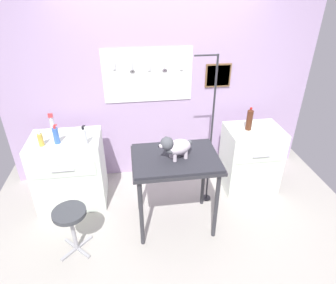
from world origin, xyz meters
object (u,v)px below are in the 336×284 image
at_px(grooming_arm, 210,140).
at_px(cabinet_right, 250,158).
at_px(soda_bottle, 249,119).
at_px(counter_left, 70,170).
at_px(dog, 175,147).
at_px(grooming_table, 176,165).
at_px(stool, 70,219).
at_px(detangler_spray, 84,137).

bearing_deg(grooming_arm, cabinet_right, 18.32).
distance_m(grooming_arm, soda_bottle, 0.59).
bearing_deg(counter_left, dog, -27.22).
bearing_deg(counter_left, grooming_table, -25.36).
relative_size(dog, soda_bottle, 1.24).
bearing_deg(cabinet_right, soda_bottle, 179.66).
relative_size(stool, detangler_spray, 2.22).
bearing_deg(grooming_table, soda_bottle, 29.10).
height_order(detangler_spray, soda_bottle, soda_bottle).
xyz_separation_m(grooming_table, stool, (-1.08, -0.25, -0.37)).
xyz_separation_m(counter_left, stool, (0.12, -0.81, -0.02)).
height_order(cabinet_right, stool, cabinet_right).
relative_size(grooming_arm, cabinet_right, 2.14).
xyz_separation_m(grooming_table, detangler_spray, (-0.94, 0.38, 0.19)).
distance_m(grooming_arm, stool, 1.70).
bearing_deg(cabinet_right, grooming_arm, -161.68).
relative_size(grooming_table, counter_left, 1.01).
xyz_separation_m(grooming_table, counter_left, (-1.20, 0.57, -0.35)).
height_order(grooming_arm, dog, grooming_arm).
distance_m(grooming_table, dog, 0.25).
bearing_deg(stool, grooming_table, 12.81).
bearing_deg(soda_bottle, cabinet_right, -0.34).
height_order(dog, stool, dog).
xyz_separation_m(grooming_arm, soda_bottle, (0.54, 0.21, 0.13)).
bearing_deg(detangler_spray, cabinet_right, 4.92).
distance_m(counter_left, cabinet_right, 2.28).
height_order(stool, soda_bottle, soda_bottle).
bearing_deg(grooming_arm, grooming_table, -143.08).
relative_size(dog, stool, 0.68).
height_order(dog, detangler_spray, dog).
height_order(grooming_table, soda_bottle, soda_bottle).
height_order(dog, cabinet_right, dog).
distance_m(grooming_table, stool, 1.17).
relative_size(grooming_table, soda_bottle, 3.13).
height_order(grooming_table, grooming_arm, grooming_arm).
xyz_separation_m(cabinet_right, stool, (-2.17, -0.80, 0.00)).
xyz_separation_m(grooming_arm, counter_left, (-1.66, 0.22, -0.41)).
xyz_separation_m(grooming_table, soda_bottle, (0.99, 0.55, 0.19)).
xyz_separation_m(grooming_arm, stool, (-1.54, -0.59, -0.43)).
height_order(grooming_table, stool, grooming_table).
distance_m(cabinet_right, stool, 2.31).
distance_m(grooming_table, grooming_arm, 0.58).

